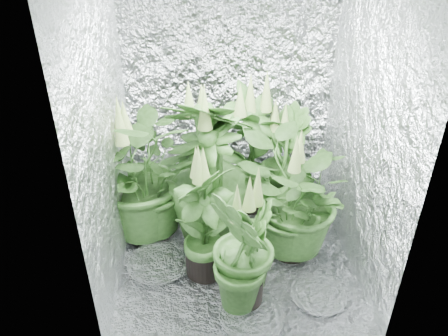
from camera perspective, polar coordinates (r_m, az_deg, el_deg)
ground at (r=3.24m, az=1.53°, el=-10.92°), size 1.60×1.60×0.00m
walls at (r=2.68m, az=1.82°, el=5.24°), size 1.62×1.62×2.00m
plant_a at (r=3.18m, az=-10.34°, el=-0.59°), size 0.96×0.96×1.11m
plant_b at (r=3.44m, az=3.55°, el=2.18°), size 0.75×0.75×1.12m
plant_c at (r=3.52m, az=7.73°, el=0.96°), size 0.47×0.47×0.93m
plant_d at (r=3.08m, az=-1.89°, el=-0.37°), size 0.77×0.77×1.21m
plant_e at (r=3.00m, az=9.31°, el=-4.29°), size 0.87×0.87×0.95m
plant_f at (r=2.82m, az=-2.60°, el=-7.05°), size 0.63×0.63×0.94m
plant_g at (r=2.60m, az=2.68°, el=-10.82°), size 0.49×0.49×0.94m
circulation_fan at (r=3.54m, az=10.38°, el=-3.84°), size 0.16×0.35×0.40m
plant_label at (r=2.67m, az=3.81°, el=-13.24°), size 0.05×0.05×0.08m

